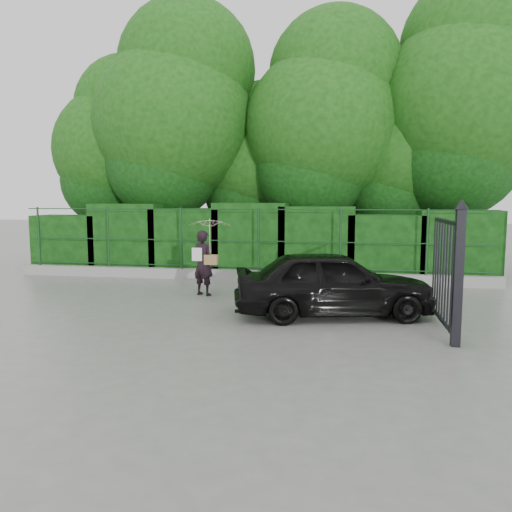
# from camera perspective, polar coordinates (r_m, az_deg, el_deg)

# --- Properties ---
(ground) EXTENTS (80.00, 80.00, 0.00)m
(ground) POSITION_cam_1_polar(r_m,az_deg,el_deg) (10.14, -6.35, -6.93)
(ground) COLOR gray
(kerb) EXTENTS (14.00, 0.25, 0.30)m
(kerb) POSITION_cam_1_polar(r_m,az_deg,el_deg) (14.40, -1.28, -2.23)
(kerb) COLOR #9E9E99
(kerb) RESTS_ON ground
(fence) EXTENTS (14.13, 0.06, 1.80)m
(fence) POSITION_cam_1_polar(r_m,az_deg,el_deg) (14.23, -0.42, 1.93)
(fence) COLOR #163E1A
(fence) RESTS_ON kerb
(hedge) EXTENTS (14.20, 1.20, 2.22)m
(hedge) POSITION_cam_1_polar(r_m,az_deg,el_deg) (15.26, -0.48, 1.60)
(hedge) COLOR black
(hedge) RESTS_ON ground
(trees) EXTENTS (17.10, 6.15, 8.08)m
(trees) POSITION_cam_1_polar(r_m,az_deg,el_deg) (17.41, 4.66, 14.05)
(trees) COLOR black
(trees) RESTS_ON ground
(gate) EXTENTS (0.22, 2.33, 2.36)m
(gate) POSITION_cam_1_polar(r_m,az_deg,el_deg) (8.98, 21.49, -1.40)
(gate) COLOR black
(gate) RESTS_ON ground
(woman) EXTENTS (0.99, 1.01, 1.89)m
(woman) POSITION_cam_1_polar(r_m,az_deg,el_deg) (12.18, -5.54, 1.34)
(woman) COLOR black
(woman) RESTS_ON ground
(car) EXTENTS (4.22, 2.45, 1.35)m
(car) POSITION_cam_1_polar(r_m,az_deg,el_deg) (10.15, 8.76, -3.05)
(car) COLOR black
(car) RESTS_ON ground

